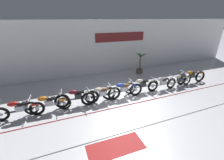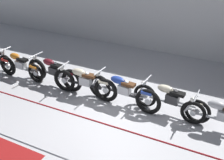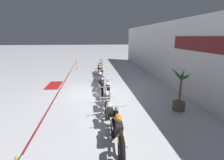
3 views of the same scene
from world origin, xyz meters
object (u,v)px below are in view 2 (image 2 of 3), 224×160
(motorcycle_blue_4, at_px, (123,91))
(motorcycle_cream_5, at_px, (170,100))
(motorcycle_orange_1, at_px, (20,65))
(motorcycle_silver_6, at_px, (222,116))
(stanchion_far_left, at_px, (33,105))
(motorcycle_maroon_2, at_px, (54,72))
(motorcycle_cream_3, at_px, (84,83))

(motorcycle_blue_4, height_order, motorcycle_cream_5, motorcycle_blue_4)
(motorcycle_orange_1, distance_m, motorcycle_silver_6, 6.81)
(motorcycle_blue_4, xyz_separation_m, motorcycle_cream_5, (1.39, 0.17, -0.01))
(motorcycle_cream_5, height_order, stanchion_far_left, stanchion_far_left)
(motorcycle_orange_1, height_order, motorcycle_maroon_2, motorcycle_maroon_2)
(motorcycle_silver_6, bearing_deg, motorcycle_cream_3, -179.22)
(motorcycle_blue_4, relative_size, motorcycle_cream_5, 1.06)
(motorcycle_cream_5, relative_size, motorcycle_silver_6, 1.07)
(motorcycle_maroon_2, relative_size, motorcycle_cream_3, 1.02)
(stanchion_far_left, bearing_deg, motorcycle_cream_3, 82.33)
(motorcycle_orange_1, distance_m, motorcycle_maroon_2, 1.43)
(motorcycle_maroon_2, distance_m, motorcycle_cream_3, 1.29)
(motorcycle_cream_5, distance_m, stanchion_far_left, 3.73)
(motorcycle_maroon_2, bearing_deg, motorcycle_blue_4, -2.20)
(motorcycle_orange_1, bearing_deg, motorcycle_silver_6, -0.42)
(stanchion_far_left, bearing_deg, motorcycle_blue_4, 53.01)
(motorcycle_maroon_2, xyz_separation_m, stanchion_far_left, (1.01, -2.18, 0.29))
(motorcycle_cream_3, bearing_deg, motorcycle_blue_4, 2.35)
(motorcycle_orange_1, height_order, motorcycle_silver_6, motorcycle_silver_6)
(motorcycle_orange_1, relative_size, motorcycle_cream_5, 0.96)
(motorcycle_blue_4, bearing_deg, motorcycle_orange_1, 179.25)
(motorcycle_cream_3, bearing_deg, stanchion_far_left, -97.67)
(stanchion_far_left, bearing_deg, motorcycle_silver_6, 25.53)
(motorcycle_cream_3, bearing_deg, motorcycle_maroon_2, 173.23)
(motorcycle_orange_1, relative_size, motorcycle_silver_6, 1.02)
(motorcycle_orange_1, relative_size, motorcycle_cream_3, 0.97)
(motorcycle_cream_3, height_order, stanchion_far_left, stanchion_far_left)
(motorcycle_maroon_2, relative_size, motorcycle_cream_5, 1.01)
(motorcycle_orange_1, relative_size, motorcycle_maroon_2, 0.95)
(motorcycle_orange_1, height_order, motorcycle_cream_3, motorcycle_cream_3)
(motorcycle_cream_5, xyz_separation_m, stanchion_far_left, (-2.96, -2.26, 0.29))
(motorcycle_blue_4, distance_m, motorcycle_silver_6, 2.80)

